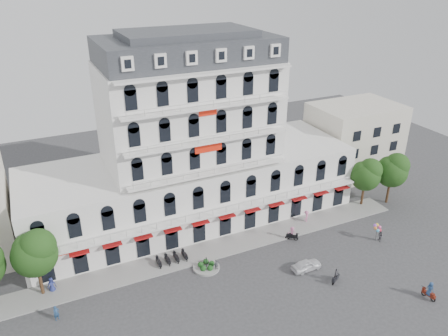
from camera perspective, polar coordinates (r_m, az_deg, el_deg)
ground at (r=50.27m, az=3.75°, el=-15.87°), size 120.00×120.00×0.00m
sidewalk at (r=56.52m, az=-0.67°, el=-10.39°), size 53.00×4.00×0.16m
main_building at (r=58.96m, az=-4.35°, el=2.15°), size 45.00×15.00×25.80m
flank_building_east at (r=76.91m, az=16.54°, el=3.60°), size 14.00×10.00×12.00m
traffic_island at (r=53.26m, az=-2.32°, el=-12.73°), size 3.20×3.20×1.60m
parked_scooter_row at (r=54.62m, az=-6.80°, el=-12.15°), size 4.40×1.80×1.10m
tree_west_inner at (r=50.45m, az=-23.52°, el=-9.97°), size 4.76×4.76×8.25m
tree_east_inner at (r=66.73m, az=18.08°, el=-0.71°), size 4.40×4.37×7.57m
tree_east_outer at (r=68.62m, az=21.15°, el=-0.15°), size 4.65×4.65×8.05m
parked_car at (r=53.72m, az=10.72°, el=-12.34°), size 3.76×1.57×1.27m
rider_east at (r=53.54m, az=25.29°, el=-14.27°), size 0.66×1.70×2.16m
rider_northeast at (r=52.43m, az=14.41°, el=-13.46°), size 1.53×1.05×1.93m
rider_center at (r=58.23m, az=8.87°, el=-8.41°), size 1.41×1.20×2.00m
pedestrian_left at (r=53.17m, az=-21.59°, el=-14.00°), size 0.90×0.59×1.84m
pedestrian_mid at (r=52.59m, az=-0.99°, el=-12.58°), size 0.94×0.48×1.54m
pedestrian_right at (r=62.33m, az=10.69°, el=-6.25°), size 1.34×1.26×1.82m
pedestrian_far at (r=49.59m, az=-21.05°, el=-17.26°), size 0.73×0.62×1.70m
balloon_vendor at (r=60.64m, az=19.58°, el=-7.94°), size 1.34×1.25×2.45m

